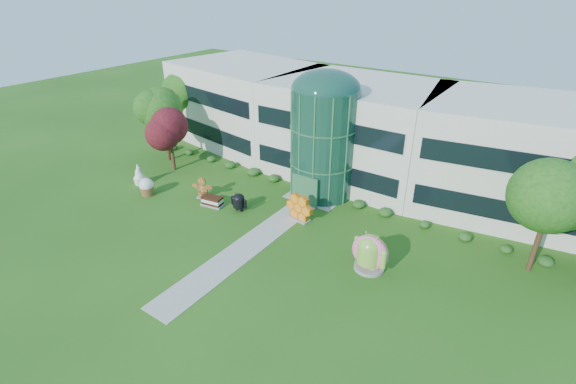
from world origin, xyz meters
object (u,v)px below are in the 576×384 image
Objects in this scene: gingerbread at (202,188)px; android_green at (370,250)px; android_black at (239,201)px; donut at (371,252)px.

android_green is at bearing -22.19° from gingerbread.
android_black is 0.86× the size of gingerbread.
donut reaches higher than android_black.
donut reaches higher than gingerbread.
android_black is 4.33m from gingerbread.
android_green is 1.44× the size of gingerbread.
android_black is at bearing -171.15° from android_green.
android_green reaches higher than gingerbread.
android_green is at bearing -9.54° from android_black.
donut is at bearing -21.88° from gingerbread.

